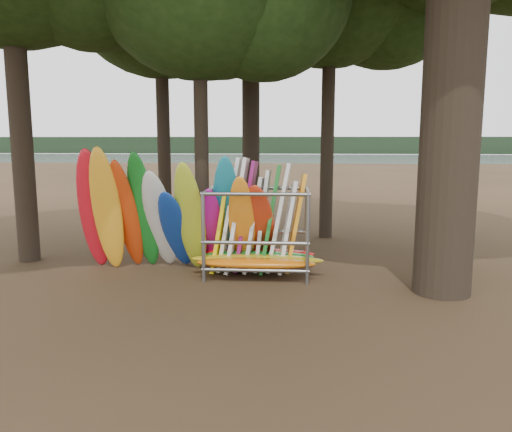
{
  "coord_description": "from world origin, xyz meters",
  "views": [
    {
      "loc": [
        1.28,
        -10.85,
        3.3
      ],
      "look_at": [
        0.34,
        1.5,
        1.4
      ],
      "focal_mm": 35.0,
      "sensor_mm": 36.0,
      "label": 1
    }
  ],
  "objects": [
    {
      "name": "ground",
      "position": [
        0.0,
        0.0,
        0.0
      ],
      "size": [
        120.0,
        120.0,
        0.0
      ],
      "primitive_type": "plane",
      "color": "#47331E",
      "rests_on": "ground"
    },
    {
      "name": "lake",
      "position": [
        0.0,
        60.0,
        0.0
      ],
      "size": [
        160.0,
        160.0,
        0.0
      ],
      "primitive_type": "plane",
      "color": "gray",
      "rests_on": "ground"
    },
    {
      "name": "far_shore",
      "position": [
        0.0,
        110.0,
        2.0
      ],
      "size": [
        160.0,
        4.0,
        4.0
      ],
      "primitive_type": "cube",
      "color": "black",
      "rests_on": "ground"
    },
    {
      "name": "kayak_row",
      "position": [
        -1.72,
        1.23,
        1.35
      ],
      "size": [
        5.1,
        1.97,
        3.28
      ],
      "color": "red",
      "rests_on": "ground"
    },
    {
      "name": "storage_rack",
      "position": [
        0.41,
        1.12,
        1.0
      ],
      "size": [
        3.25,
        1.59,
        2.9
      ],
      "color": "slate",
      "rests_on": "ground"
    }
  ]
}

